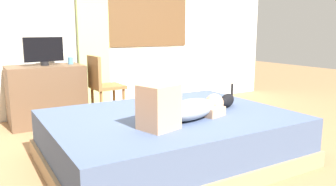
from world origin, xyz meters
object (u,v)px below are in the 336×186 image
(tv_monitor, at_px, (44,51))
(chair_by_desk, at_px, (102,83))
(cat, at_px, (227,100))
(person_lying, at_px, (183,108))
(desk, at_px, (46,95))
(cup, at_px, (71,61))
(bed, at_px, (170,137))

(tv_monitor, relative_size, chair_by_desk, 0.56)
(tv_monitor, bearing_deg, cat, -55.37)
(person_lying, bearing_deg, desk, 107.53)
(person_lying, distance_m, desk, 2.23)
(cup, height_order, chair_by_desk, chair_by_desk)
(person_lying, height_order, tv_monitor, tv_monitor)
(cup, bearing_deg, chair_by_desk, -47.82)
(person_lying, distance_m, chair_by_desk, 1.81)
(bed, relative_size, chair_by_desk, 2.51)
(cat, height_order, desk, desk)
(cup, bearing_deg, desk, -177.56)
(bed, xyz_separation_m, cup, (-0.38, 1.87, 0.57))
(tv_monitor, xyz_separation_m, cup, (0.32, 0.01, -0.14))
(desk, height_order, cup, cup)
(person_lying, distance_m, tv_monitor, 2.25)
(bed, relative_size, cup, 23.63)
(tv_monitor, bearing_deg, desk, 180.00)
(bed, bearing_deg, tv_monitor, 110.73)
(person_lying, bearing_deg, bed, 82.58)
(bed, bearing_deg, person_lying, -97.42)
(cat, relative_size, cup, 3.46)
(person_lying, bearing_deg, cup, 99.10)
(bed, height_order, cup, cup)
(desk, distance_m, tv_monitor, 0.55)
(bed, distance_m, person_lying, 0.43)
(desk, relative_size, tv_monitor, 1.88)
(tv_monitor, distance_m, chair_by_desk, 0.81)
(chair_by_desk, bearing_deg, tv_monitor, 153.16)
(person_lying, xyz_separation_m, cat, (0.65, 0.22, -0.05))
(chair_by_desk, bearing_deg, desk, 153.30)
(cat, distance_m, desk, 2.32)
(person_lying, height_order, chair_by_desk, chair_by_desk)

